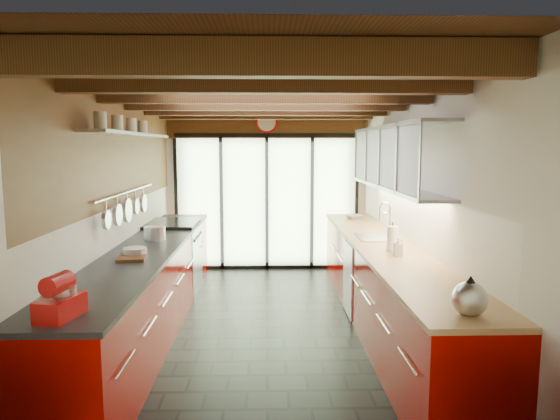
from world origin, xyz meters
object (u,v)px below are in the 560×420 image
at_px(paper_towel, 393,239).
at_px(bowl, 353,217).
at_px(stand_mixer, 61,300).
at_px(kettle, 470,297).
at_px(soap_bottle, 398,246).

distance_m(paper_towel, bowl, 2.29).
xyz_separation_m(stand_mixer, kettle, (2.54, -0.01, 0.00)).
relative_size(soap_bottle, bowl, 0.78).
distance_m(kettle, bowl, 4.22).
xyz_separation_m(kettle, paper_towel, (0.00, 1.93, 0.01)).
bearing_deg(bowl, stand_mixer, -121.07).
xyz_separation_m(paper_towel, soap_bottle, (0.00, -0.22, -0.03)).
bearing_deg(bowl, paper_towel, -90.00).
distance_m(soap_bottle, bowl, 2.51).
bearing_deg(soap_bottle, kettle, -90.00).
height_order(stand_mixer, paper_towel, paper_towel).
xyz_separation_m(kettle, soap_bottle, (0.00, 1.71, -0.02)).
bearing_deg(soap_bottle, paper_towel, 90.00).
bearing_deg(paper_towel, soap_bottle, -90.00).
relative_size(stand_mixer, paper_towel, 1.16).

